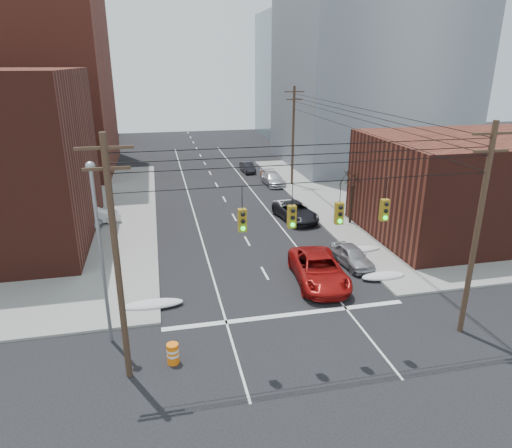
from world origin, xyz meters
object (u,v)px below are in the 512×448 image
lot_car_c (16,232)px  construction_barrel (173,353)px  parked_car_f (247,167)px  lot_car_a (94,216)px  parked_car_e (270,176)px  parked_car_a (352,256)px  lot_car_b (75,222)px  parked_car_d (273,179)px  lot_car_d (13,227)px  parked_car_c (295,211)px  red_pickup (319,269)px  parked_car_b (286,209)px

lot_car_c → construction_barrel: (11.31, -18.35, -0.24)m
parked_car_f → lot_car_a: 24.07m
lot_car_c → parked_car_e: bearing=-74.3°
parked_car_a → lot_car_b: size_ratio=0.95×
parked_car_d → lot_car_b: bearing=-154.0°
lot_car_a → parked_car_d: bearing=-72.2°
parked_car_a → lot_car_a: size_ratio=0.98×
lot_car_a → lot_car_d: lot_car_a is taller
parked_car_e → parked_car_f: 5.62m
parked_car_c → parked_car_f: parked_car_c is taller
parked_car_d → lot_car_c: (-24.21, -12.75, 0.06)m
red_pickup → parked_car_c: (2.18, 12.14, -0.12)m
parked_car_d → parked_car_e: (-0.01, 1.53, -0.09)m
red_pickup → parked_car_f: red_pickup is taller
parked_car_f → construction_barrel: (-11.30, -38.02, -0.11)m
red_pickup → lot_car_a: size_ratio=1.52×
parked_car_b → lot_car_a: lot_car_a is taller
lot_car_a → lot_car_b: lot_car_a is taller
lot_car_b → lot_car_c: bearing=123.5°
parked_car_b → construction_barrel: size_ratio=3.88×
lot_car_b → lot_car_c: size_ratio=1.03×
lot_car_b → lot_car_d: 4.74m
lot_car_b → lot_car_d: size_ratio=1.21×
parked_car_d → parked_car_e: bearing=87.6°
parked_car_e → construction_barrel: parked_car_e is taller
parked_car_d → red_pickup: bearing=-100.6°
parked_car_c → lot_car_c: parked_car_c is taller
construction_barrel → parked_car_b: bearing=60.4°
lot_car_b → parked_car_f: bearing=-34.5°
red_pickup → parked_car_e: (3.31, 26.13, -0.28)m
parked_car_f → lot_car_c: (-22.61, -19.67, 0.14)m
parked_car_a → lot_car_d: 27.02m
parked_car_e → lot_car_a: lot_car_a is taller
red_pickup → construction_barrel: (-9.58, -6.51, -0.37)m
lot_car_b → lot_car_d: lot_car_d is taller
parked_car_e → construction_barrel: size_ratio=3.58×
parked_car_b → parked_car_c: parked_car_c is taller
parked_car_b → construction_barrel: (-11.30, -19.92, -0.13)m
parked_car_c → parked_car_d: (1.14, 12.46, -0.07)m
parked_car_a → parked_car_b: size_ratio=1.05×
parked_car_c → parked_car_b: bearing=102.0°
red_pickup → lot_car_b: (-16.72, 13.55, -0.14)m
parked_car_b → lot_car_d: bearing=177.9°
parked_car_d → lot_car_a: lot_car_a is taller
lot_car_c → lot_car_d: 1.40m
lot_car_d → parked_car_b: bearing=-109.5°
lot_car_a → lot_car_c: size_ratio=1.00×
parked_car_b → lot_car_c: lot_car_c is taller
lot_car_a → lot_car_c: 6.20m
parked_car_e → lot_car_c: 28.10m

